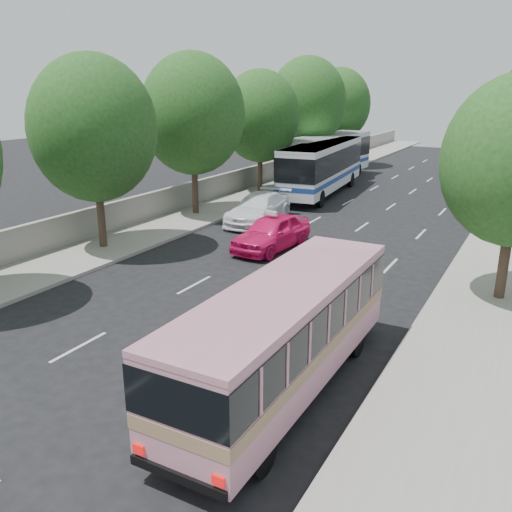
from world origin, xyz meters
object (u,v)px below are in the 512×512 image
Objects in this scene: pink_taxi at (272,232)px; tour_coach_front at (323,164)px; pink_bus at (285,326)px; white_pickup at (258,209)px; tour_coach_rear at (326,154)px.

tour_coach_front is (-3.04, 13.94, 1.37)m from pink_taxi.
pink_bus reaches higher than white_pickup.
white_pickup is (-3.04, 4.33, -0.02)m from pink_taxi.
white_pickup is 9.70m from tour_coach_front.
tour_coach_front reaches higher than pink_bus.
pink_bus is at bearing -75.49° from tour_coach_front.
white_pickup is 0.45× the size of tour_coach_front.
pink_bus is 0.72× the size of tour_coach_front.
tour_coach_front reaches higher than pink_taxi.
tour_coach_front is at bearing 85.79° from white_pickup.
pink_taxi is 0.39× the size of tour_coach_front.
tour_coach_rear is (-1.80, 5.30, 0.02)m from tour_coach_front.
pink_bus is 1.60× the size of white_pickup.
pink_taxi is at bearing -72.42° from tour_coach_rear.
tour_coach_front is (0.00, 9.61, 1.39)m from white_pickup.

